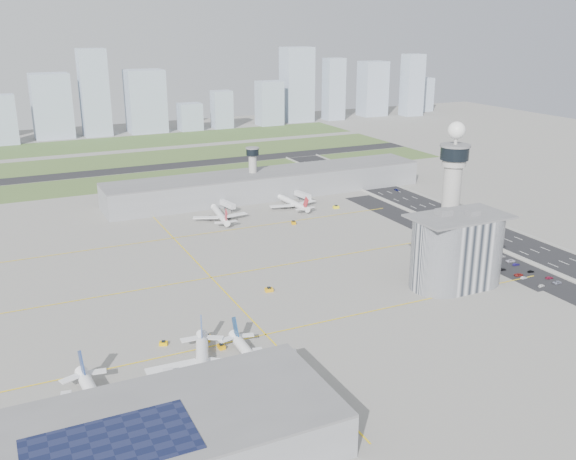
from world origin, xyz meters
name	(u,v)px	position (x,y,z in m)	size (l,w,h in m)	color
ground	(323,286)	(0.00, 0.00, 0.00)	(1000.00, 1000.00, 0.00)	gray
grass_strip_0	(148,179)	(-20.00, 225.00, 0.04)	(480.00, 50.00, 0.08)	#405729
grass_strip_1	(126,160)	(-20.00, 300.00, 0.04)	(480.00, 60.00, 0.08)	#4F6C33
grass_strip_2	(107,144)	(-20.00, 380.00, 0.04)	(480.00, 70.00, 0.08)	#45602D
runway	(137,169)	(-20.00, 262.00, 0.06)	(480.00, 22.00, 0.10)	black
highway	(525,247)	(115.00, 0.00, 0.05)	(28.00, 500.00, 0.10)	black
barrier_left	(504,250)	(101.00, 0.00, 0.60)	(0.60, 500.00, 1.20)	#9E9E99
barrier_right	(546,242)	(129.00, 0.00, 0.60)	(0.60, 500.00, 1.20)	#9E9E99
landside_road	(502,261)	(90.00, -10.00, 0.04)	(18.00, 260.00, 0.08)	black
parking_lot	(517,271)	(88.00, -22.00, 0.05)	(20.00, 44.00, 0.10)	black
taxiway_line_h_0	(266,335)	(-40.00, -30.00, 0.01)	(260.00, 0.60, 0.01)	yellow
taxiway_line_h_1	(211,278)	(-40.00, 30.00, 0.01)	(260.00, 0.60, 0.01)	yellow
taxiway_line_h_2	(173,238)	(-40.00, 90.00, 0.01)	(260.00, 0.60, 0.01)	yellow
taxiway_line_v	(211,278)	(-40.00, 30.00, 0.01)	(0.60, 260.00, 0.01)	yellow
control_tower	(452,185)	(72.00, 8.00, 35.04)	(14.00, 14.00, 64.50)	#ADAAA5
secondary_tower	(253,168)	(30.00, 150.00, 18.80)	(8.60, 8.60, 31.90)	#ADAAA5
admin_building	(457,251)	(51.99, -22.00, 15.30)	(42.00, 24.00, 33.50)	#B2B2B7
terminal_pier	(269,183)	(40.00, 148.00, 7.90)	(210.00, 32.00, 15.80)	gray
near_terminal	(175,434)	(-88.07, -82.02, 6.43)	(84.00, 42.00, 13.00)	gray
airplane_near_a	(97,397)	(-103.00, -54.64, 5.79)	(41.33, 35.13, 11.57)	white
airplane_near_b	(202,359)	(-69.42, -47.28, 5.98)	(42.73, 36.32, 11.96)	white
airplane_near_c	(252,353)	(-53.08, -49.43, 5.26)	(37.58, 31.95, 10.52)	white
airplane_far_a	(220,211)	(-6.85, 110.55, 5.18)	(37.03, 31.47, 10.37)	white
airplane_far_b	(293,199)	(41.52, 115.52, 5.11)	(36.51, 31.04, 10.22)	white
jet_bridge_near_0	(65,427)	(-113.00, -61.00, 2.85)	(14.00, 3.00, 5.70)	silver
jet_bridge_near_1	(173,400)	(-83.00, -61.00, 2.85)	(14.00, 3.00, 5.70)	silver
jet_bridge_near_2	(267,377)	(-53.00, -61.00, 2.85)	(14.00, 3.00, 5.70)	silver
jet_bridge_far_0	(222,204)	(2.00, 132.00, 2.85)	(14.00, 3.00, 5.70)	silver
jet_bridge_far_1	(296,195)	(52.00, 132.00, 2.85)	(14.00, 3.00, 5.70)	silver
tug_0	(163,343)	(-75.31, -21.80, 0.81)	(1.91, 2.78, 1.62)	#F3B500
tug_1	(221,346)	(-57.93, -32.87, 0.89)	(2.10, 3.05, 1.77)	orange
tug_2	(207,338)	(-60.46, -25.01, 1.02)	(2.41, 3.50, 2.03)	#F9B907
tug_3	(269,289)	(-23.12, 5.06, 0.95)	(2.26, 3.29, 1.91)	orange
tug_4	(293,222)	(27.32, 85.09, 0.98)	(2.33, 3.39, 1.97)	#D38D04
tug_5	(336,207)	(64.43, 102.43, 1.00)	(2.38, 3.46, 2.01)	yellow
car_lot_0	(541,286)	(83.50, -40.47, 0.57)	(1.34, 3.34, 1.14)	white
car_lot_1	(524,278)	(83.37, -30.58, 0.54)	(1.15, 3.30, 1.09)	#A0A2AC
car_lot_2	(519,275)	(83.93, -27.06, 0.59)	(1.97, 4.26, 1.18)	maroon
car_lot_3	(502,269)	(81.95, -18.82, 0.58)	(1.61, 3.97, 1.15)	black
car_lot_4	(495,265)	(83.01, -13.08, 0.61)	(1.45, 3.60, 1.23)	navy
car_lot_5	(483,260)	(82.01, -6.11, 0.61)	(1.28, 3.68, 1.21)	silver
car_lot_6	(557,282)	(92.44, -40.83, 0.60)	(2.00, 4.34, 1.21)	#9295AB
car_lot_7	(549,278)	(93.57, -35.37, 0.54)	(1.52, 3.74, 1.08)	maroon
car_lot_8	(531,271)	(91.91, -26.35, 0.55)	(1.31, 3.24, 1.11)	black
car_lot_9	(516,264)	(92.14, -16.91, 0.59)	(1.24, 3.56, 1.17)	#18114E
car_lot_10	(511,261)	(93.37, -12.26, 0.64)	(2.13, 4.61, 1.28)	silver
car_lot_11	(502,256)	(94.16, -5.88, 0.55)	(1.53, 3.76, 1.09)	#A4A6AA
car_hw_1	(471,224)	(115.33, 40.86, 0.63)	(1.33, 3.82, 1.26)	black
car_hw_2	(397,190)	(122.15, 122.00, 0.57)	(1.88, 4.08, 1.13)	navy
car_hw_4	(335,174)	(107.64, 179.75, 0.65)	(1.54, 3.83, 1.30)	#9CA1AF
skyline_bldg_6	(5,120)	(-102.68, 417.90, 22.60)	(20.04, 16.03, 45.20)	#9EADC1
skyline_bldg_7	(52,106)	(-59.44, 436.89, 30.61)	(35.76, 28.61, 61.22)	#9EADC1
skyline_bldg_8	(94,93)	(-19.42, 431.56, 41.69)	(26.33, 21.06, 83.39)	#9EADC1
skyline_bldg_9	(146,101)	(30.27, 432.32, 31.06)	(36.96, 29.57, 62.11)	#9EADC1
skyline_bldg_10	(190,117)	(73.27, 423.68, 13.87)	(23.01, 18.41, 27.75)	#9EADC1
skyline_bldg_11	(222,109)	(108.28, 423.34, 19.48)	(20.22, 16.18, 38.97)	#9EADC1
skyline_bldg_12	(269,103)	(162.17, 421.29, 23.44)	(26.14, 20.92, 46.89)	#9EADC1
skyline_bldg_13	(297,85)	(201.27, 433.27, 40.60)	(32.26, 25.81, 81.20)	#9EADC1
skyline_bldg_14	(334,89)	(244.74, 426.38, 34.37)	(21.59, 17.28, 68.75)	#9EADC1
skyline_bldg_15	(373,89)	(302.83, 435.54, 31.70)	(30.25, 24.20, 63.40)	#9EADC1
skyline_bldg_16	(412,85)	(345.49, 415.96, 35.78)	(23.04, 18.43, 71.56)	#9EADC1
skyline_bldg_17	(422,94)	(382.05, 443.29, 20.53)	(22.64, 18.11, 41.06)	#9EADC1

